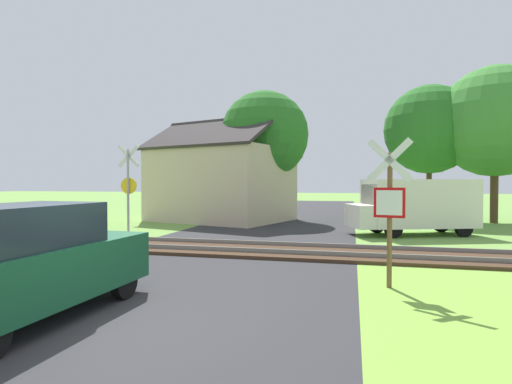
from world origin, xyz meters
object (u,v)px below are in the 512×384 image
Objects in this scene: stop_sign_near at (390,205)px; tree_right at (430,130)px; mail_truck at (415,204)px; house at (221,182)px; crossing_sign_far at (128,184)px; tree_far at (495,122)px; tree_center at (265,135)px; parked_car at (29,262)px.

stop_sign_near is 16.31m from tree_right.
house is at bearing 46.90° from mail_truck.
tree_right reaches higher than crossing_sign_far.
tree_far is (15.63, 9.29, 3.24)m from crossing_sign_far.
tree_far is at bearing -101.82° from stop_sign_near.
tree_center is (2.33, 0.61, 2.61)m from house.
crossing_sign_far reaches higher than stop_sign_near.
parked_car is (-7.21, -12.06, -0.34)m from mail_truck.
parked_car is at bearing 129.36° from mail_truck.
mail_truck is (7.25, -4.74, -3.52)m from tree_center.
crossing_sign_far is at bearing -83.30° from house.
house is 1.63× the size of mail_truck.
tree_center reaches higher than house.
parked_car is (-5.49, -3.28, -0.78)m from stop_sign_near.
stop_sign_near is 10.71m from crossing_sign_far.
crossing_sign_far is 9.20m from tree_center.
mail_truck is (9.58, -4.13, -0.91)m from house.
tree_right is at bearing 67.00° from parked_car.
house reaches higher than stop_sign_near.
house is 16.41m from parked_car.
stop_sign_near is at bearing 149.17° from mail_truck.
tree_center is 1.38× the size of mail_truck.
tree_center is 12.07m from tree_far.
stop_sign_near reaches higher than mail_truck.
mail_truck is at bearing -6.60° from house.
tree_far is at bearing 6.16° from tree_center.
house is 3.56m from tree_center.
parked_car is at bearing -115.29° from tree_right.
tree_center reaches higher than mail_truck.
mail_truck is (10.89, 3.26, -0.81)m from crossing_sign_far.
tree_right is 1.44× the size of mail_truck.
tree_far is at bearing -57.95° from mail_truck.
stop_sign_near is 14.92m from tree_center.
house is 1.04× the size of tree_far.
house is (-7.87, 12.91, 0.48)m from stop_sign_near.
house reaches higher than mail_truck.
house is 1.13× the size of tree_right.
parked_car is (3.68, -8.80, -1.15)m from crossing_sign_far.
house is at bearing 100.64° from parked_car.
tree_center is at bearing -173.84° from tree_far.
crossing_sign_far is 18.47m from tree_far.
tree_center is at bearing 37.05° from mail_truck.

